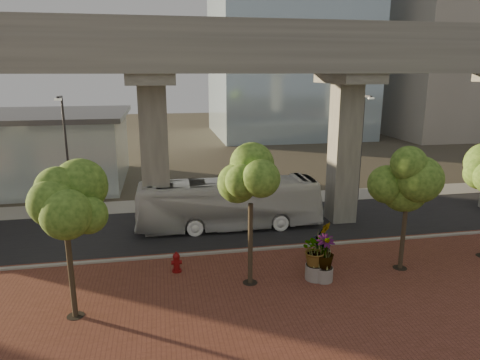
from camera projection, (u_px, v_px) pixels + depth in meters
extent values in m
plane|color=#3C382C|center=(260.00, 237.00, 25.80)|extent=(160.00, 160.00, 0.00)
cube|color=brown|center=(303.00, 306.00, 18.18)|extent=(70.00, 13.00, 0.06)
cube|color=black|center=(253.00, 225.00, 27.70)|extent=(90.00, 8.00, 0.04)
cube|color=#9B9991|center=(268.00, 249.00, 23.88)|extent=(70.00, 0.25, 0.16)
cube|color=#9B9991|center=(237.00, 201.00, 32.94)|extent=(90.00, 3.00, 0.06)
cube|color=#9C9A8E|center=(260.00, 57.00, 23.59)|extent=(72.00, 2.40, 1.80)
cube|color=#9C9A8E|center=(248.00, 58.00, 26.64)|extent=(72.00, 2.40, 1.80)
cube|color=#9C9A8E|center=(265.00, 28.00, 22.19)|extent=(72.00, 0.12, 1.00)
cube|color=#9C9A8E|center=(245.00, 36.00, 27.34)|extent=(72.00, 0.12, 1.00)
cube|color=#A69F95|center=(453.00, 55.00, 63.92)|extent=(18.00, 16.00, 24.00)
imported|color=white|center=(229.00, 203.00, 26.99)|extent=(11.67, 2.96, 3.24)
cylinder|color=maroon|center=(177.00, 270.00, 21.24)|extent=(0.47, 0.47, 0.10)
cylinder|color=maroon|center=(177.00, 264.00, 21.15)|extent=(0.31, 0.31, 0.75)
sphere|color=maroon|center=(176.00, 256.00, 21.05)|extent=(0.36, 0.36, 0.36)
cylinder|color=maroon|center=(176.00, 253.00, 21.01)|extent=(0.10, 0.10, 0.13)
cylinder|color=maroon|center=(177.00, 262.00, 21.13)|extent=(0.52, 0.21, 0.21)
cylinder|color=gray|center=(315.00, 272.00, 20.41)|extent=(0.94, 0.94, 0.73)
imported|color=#2D5315|center=(316.00, 249.00, 20.12)|extent=(2.10, 2.10, 1.57)
cylinder|color=#9C958D|center=(324.00, 274.00, 20.26)|extent=(0.87, 0.87, 0.68)
imported|color=#2D5315|center=(325.00, 252.00, 19.98)|extent=(2.13, 2.13, 1.60)
cylinder|color=#A6A396|center=(321.00, 256.00, 22.18)|extent=(0.92, 0.92, 0.72)
imported|color=#2D5315|center=(322.00, 236.00, 21.90)|extent=(2.05, 2.05, 1.54)
cylinder|color=#463828|center=(71.00, 275.00, 16.94)|extent=(0.22, 0.22, 3.67)
cylinder|color=black|center=(76.00, 316.00, 17.39)|extent=(0.70, 0.70, 0.01)
cylinder|color=#463828|center=(250.00, 244.00, 19.65)|extent=(0.22, 0.22, 3.90)
cylinder|color=black|center=(250.00, 282.00, 20.13)|extent=(0.70, 0.70, 0.01)
cylinder|color=#463828|center=(403.00, 236.00, 21.20)|extent=(0.22, 0.22, 3.51)
cylinder|color=black|center=(400.00, 268.00, 21.63)|extent=(0.70, 0.70, 0.01)
cylinder|color=#2C2B30|center=(68.00, 160.00, 27.94)|extent=(0.14, 0.14, 8.12)
cube|color=#2C2B30|center=(60.00, 97.00, 26.45)|extent=(0.15, 1.01, 0.15)
cube|color=silver|center=(58.00, 99.00, 26.00)|extent=(0.41, 0.20, 0.12)
cylinder|color=#313237|center=(361.00, 149.00, 32.33)|extent=(0.14, 0.14, 7.91)
cube|color=#313237|center=(368.00, 96.00, 30.88)|extent=(0.15, 0.99, 0.15)
cube|color=silver|center=(371.00, 98.00, 30.43)|extent=(0.40, 0.20, 0.12)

